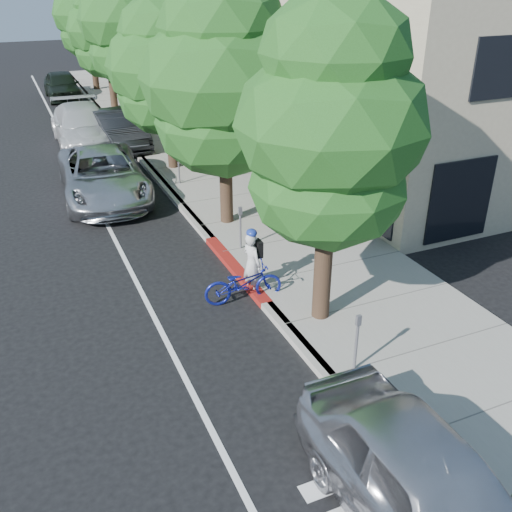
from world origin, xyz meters
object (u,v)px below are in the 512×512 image
pedestrian (263,163)px  street_tree_2 (167,67)px  street_tree_0 (331,130)px  dark_suv_far (62,85)px  dark_sedan (116,129)px  cyclist (252,263)px  street_tree_4 (106,31)px  silver_suv (103,175)px  street_tree_5 (88,15)px  bicycle (243,283)px  white_pickup (83,127)px  street_tree_1 (224,81)px  near_car_a (428,494)px  street_tree_3 (129,21)px

pedestrian → street_tree_2: bearing=-91.6°
street_tree_0 → dark_suv_far: street_tree_0 is taller
dark_sedan → cyclist: bearing=-94.2°
street_tree_4 → silver_suv: 14.73m
street_tree_5 → dark_suv_far: size_ratio=1.54×
street_tree_4 → dark_suv_far: size_ratio=1.43×
bicycle → white_pickup: 15.56m
street_tree_1 → dark_suv_far: bearing=96.0°
dark_suv_far → street_tree_0: bearing=-85.3°
street_tree_1 → street_tree_4: (0.00, 18.00, -0.24)m
street_tree_1 → near_car_a: 12.14m
cyclist → near_car_a: bearing=159.6°
street_tree_4 → white_pickup: 8.21m
dark_suv_far → pedestrian: bearing=-77.0°
street_tree_2 → street_tree_4: street_tree_4 is taller
street_tree_0 → near_car_a: size_ratio=1.44×
near_car_a → silver_suv: bearing=95.7°
street_tree_1 → street_tree_5: street_tree_5 is taller
white_pickup → pedestrian: 10.04m
silver_suv → near_car_a: size_ratio=1.22×
street_tree_4 → white_pickup: (-2.71, -7.00, -3.33)m
dark_suv_far → silver_suv: bearing=-92.4°
street_tree_0 → street_tree_5: (0.00, 30.00, 0.15)m
dark_sedan → street_tree_1: bearing=-88.3°
dark_sedan → white_pickup: (-1.31, 0.79, 0.07)m
silver_suv → dark_sedan: (1.70, 6.21, -0.02)m
street_tree_1 → street_tree_4: 18.00m
street_tree_3 → street_tree_5: 12.01m
street_tree_4 → dark_suv_far: 5.93m
street_tree_3 → street_tree_0: bearing=-90.0°
street_tree_4 → street_tree_1: bearing=-90.0°
bicycle → street_tree_2: bearing=0.1°
bicycle → silver_suv: size_ratio=0.32×
street_tree_0 → street_tree_5: street_tree_5 is taller
cyclist → street_tree_0: bearing=-170.2°
street_tree_2 → dark_suv_far: street_tree_2 is taller
street_tree_0 → white_pickup: street_tree_0 is taller
silver_suv → street_tree_2: bearing=36.0°
silver_suv → white_pickup: 7.01m
street_tree_1 → dark_suv_far: size_ratio=1.53×
bicycle → white_pickup: (-1.41, 15.49, 0.39)m
street_tree_0 → dark_sedan: bearing=94.9°
street_tree_2 → near_car_a: bearing=-94.7°
near_car_a → cyclist: bearing=85.6°
street_tree_1 → bicycle: bearing=-106.1°
street_tree_2 → bicycle: (-1.30, -10.49, -3.49)m
street_tree_0 → street_tree_4: street_tree_0 is taller
street_tree_1 → dark_suv_far: (-2.33, 22.26, -3.64)m
street_tree_2 → street_tree_5: bearing=90.0°
street_tree_5 → near_car_a: bearing=-92.3°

